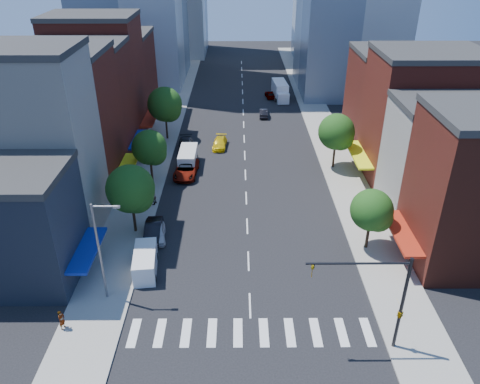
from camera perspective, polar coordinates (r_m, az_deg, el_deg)
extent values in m
plane|color=black|center=(39.70, 1.22, -13.66)|extent=(220.00, 220.00, 0.00)
cube|color=gray|center=(75.14, -9.19, 7.60)|extent=(5.00, 120.00, 0.15)
cube|color=gray|center=(75.46, 10.09, 7.62)|extent=(5.00, 120.00, 0.15)
cube|color=silver|center=(37.54, 1.34, -16.75)|extent=(19.00, 3.00, 0.01)
cube|color=#2D384C|center=(44.53, -27.04, -4.02)|extent=(12.00, 8.00, 10.00)
cube|color=beige|center=(49.20, -24.39, 4.94)|extent=(12.00, 8.00, 18.00)
cube|color=maroon|center=(56.84, -21.10, 7.54)|extent=(12.00, 9.00, 16.00)
cube|color=#552015|center=(64.56, -18.65, 9.92)|extent=(12.00, 8.00, 15.00)
cube|color=maroon|center=(72.07, -16.87, 12.90)|extent=(12.00, 9.00, 17.00)
cube|color=#552015|center=(81.42, -14.95, 13.44)|extent=(12.00, 10.00, 13.00)
cube|color=beige|center=(53.63, 23.96, 3.39)|extent=(12.00, 8.00, 12.00)
cube|color=maroon|center=(60.78, 21.15, 8.35)|extent=(12.00, 10.00, 15.00)
cube|color=#552015|center=(69.99, 18.33, 10.51)|extent=(12.00, 10.00, 13.00)
cylinder|color=black|center=(35.48, 19.15, -12.84)|extent=(0.24, 0.24, 8.00)
cylinder|color=black|center=(32.26, 14.24, -8.45)|extent=(7.00, 0.16, 0.16)
imported|color=gold|center=(32.01, 8.83, -9.48)|extent=(0.22, 0.18, 1.10)
imported|color=gold|center=(36.00, 18.94, -13.80)|extent=(0.48, 2.24, 0.90)
cylinder|color=slate|center=(39.10, -16.75, -7.13)|extent=(0.20, 0.20, 9.00)
cylinder|color=slate|center=(36.54, -16.18, -1.70)|extent=(2.00, 0.14, 0.14)
cube|color=slate|center=(36.33, -14.81, -1.77)|extent=(0.50, 0.25, 0.18)
cylinder|color=black|center=(48.40, -12.83, -2.67)|extent=(0.28, 0.28, 3.92)
sphere|color=#1B4012|center=(46.96, -13.22, 0.39)|extent=(4.80, 4.80, 4.80)
sphere|color=#1B4012|center=(46.91, -12.48, -0.53)|extent=(3.36, 3.36, 3.36)
cylinder|color=black|center=(57.93, -10.76, 2.89)|extent=(0.28, 0.28, 3.64)
sphere|color=#1B4012|center=(56.81, -11.00, 5.37)|extent=(4.20, 4.20, 4.20)
sphere|color=#1B4012|center=(56.69, -10.39, 4.66)|extent=(2.94, 2.94, 2.94)
cylinder|color=black|center=(70.52, -8.96, 8.09)|extent=(0.28, 0.28, 4.20)
sphere|color=#1B4012|center=(69.49, -9.16, 10.51)|extent=(5.00, 5.00, 5.00)
sphere|color=#1B4012|center=(69.35, -8.65, 9.86)|extent=(3.50, 3.50, 3.50)
cylinder|color=black|center=(46.57, 15.34, -4.79)|extent=(0.28, 0.28, 3.36)
sphere|color=#1B4012|center=(45.27, 15.75, -2.12)|extent=(4.00, 4.00, 4.00)
sphere|color=#1B4012|center=(45.49, 16.47, -2.96)|extent=(2.80, 2.80, 2.80)
cylinder|color=black|center=(61.81, 11.40, 4.67)|extent=(0.28, 0.28, 3.92)
sphere|color=#1B4012|center=(60.69, 11.67, 7.21)|extent=(4.60, 4.60, 4.60)
sphere|color=#1B4012|center=(60.80, 12.21, 6.48)|extent=(3.22, 3.22, 3.22)
imported|color=silver|center=(47.65, -10.05, -4.95)|extent=(2.09, 4.13, 1.35)
imported|color=black|center=(47.93, -10.53, -4.65)|extent=(1.79, 4.69, 1.53)
imported|color=#999999|center=(59.59, -6.57, 2.76)|extent=(3.07, 6.04, 1.64)
imported|color=black|center=(66.71, -6.57, 5.65)|extent=(2.66, 5.45, 1.53)
cube|color=silver|center=(43.39, -11.47, -8.35)|extent=(2.42, 4.97, 2.02)
cube|color=black|center=(41.77, -11.67, -9.54)|extent=(1.87, 1.14, 0.86)
cylinder|color=black|center=(42.62, -12.70, -10.44)|extent=(0.32, 0.75, 0.73)
cylinder|color=black|center=(42.43, -10.35, -10.36)|extent=(0.32, 0.75, 0.73)
cylinder|color=black|center=(45.19, -12.35, -7.83)|extent=(0.32, 0.75, 0.73)
cylinder|color=black|center=(45.00, -10.15, -7.74)|extent=(0.32, 0.75, 0.73)
cube|color=silver|center=(61.86, -6.35, 4.12)|extent=(2.20, 5.42, 2.27)
cube|color=black|center=(59.87, -6.56, 3.58)|extent=(2.01, 1.09, 0.97)
cylinder|color=black|center=(60.65, -7.40, 2.73)|extent=(0.28, 0.82, 0.82)
cylinder|color=black|center=(60.43, -5.56, 2.74)|extent=(0.28, 0.82, 0.82)
cylinder|color=black|center=(63.95, -7.02, 4.18)|extent=(0.28, 0.82, 0.82)
cylinder|color=black|center=(63.74, -5.28, 4.20)|extent=(0.28, 0.82, 0.82)
imported|color=#DCBA0B|center=(67.42, -2.48, 5.97)|extent=(2.19, 4.64, 1.31)
imported|color=black|center=(79.68, 2.90, 9.62)|extent=(1.53, 4.02, 1.31)
imported|color=#999999|center=(89.66, 3.66, 11.79)|extent=(1.95, 3.89, 1.27)
cube|color=white|center=(89.54, 4.88, 12.31)|extent=(2.76, 6.32, 3.03)
cube|color=white|center=(86.28, 5.25, 11.33)|extent=(2.22, 1.87, 1.90)
cylinder|color=black|center=(87.01, 4.46, 11.09)|extent=(0.35, 0.87, 0.85)
cylinder|color=black|center=(87.36, 5.84, 11.10)|extent=(0.35, 0.87, 0.85)
cylinder|color=black|center=(91.03, 4.04, 11.91)|extent=(0.35, 0.87, 0.85)
cylinder|color=black|center=(91.36, 5.36, 11.92)|extent=(0.35, 0.87, 0.85)
imported|color=#999999|center=(39.50, -20.91, -14.36)|extent=(0.55, 0.70, 1.68)
imported|color=#999999|center=(53.28, -10.56, -0.63)|extent=(0.94, 1.05, 1.79)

